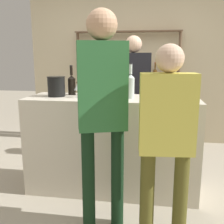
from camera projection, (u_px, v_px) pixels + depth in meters
The scene contains 13 objects.
ground_plane at pixel (112, 188), 2.98m from camera, with size 16.00×16.00×0.00m, color #B2A893.
bar_counter at pixel (112, 144), 2.87m from camera, with size 1.81×0.59×1.04m, color beige.
back_wall at pixel (128, 61), 4.52m from camera, with size 3.41×0.12×2.80m, color beige.
back_shelf at pixel (127, 72), 4.39m from camera, with size 1.73×0.18×1.87m.
counter_bottle_0 at pixel (131, 85), 2.68m from camera, with size 0.08×0.08×0.36m.
counter_bottle_1 at pixel (72, 84), 2.96m from camera, with size 0.08×0.08×0.33m.
counter_bottle_2 at pixel (86, 83), 2.91m from camera, with size 0.07×0.07×0.34m.
wine_glass at pixel (78, 86), 2.76m from camera, with size 0.08×0.08×0.16m.
ice_bucket at pixel (56, 86), 2.83m from camera, with size 0.20×0.20×0.21m.
cork_jar at pixel (172, 93), 2.54m from camera, with size 0.12×0.12×0.16m.
server_behind_counter at pixel (133, 89), 3.67m from camera, with size 0.49×0.28×1.75m.
customer_right at pixel (166, 132), 1.94m from camera, with size 0.42×0.21×1.55m.
customer_center at pixel (102, 102), 2.09m from camera, with size 0.42×0.28×1.82m.
Camera 1 is at (0.41, -2.71, 1.46)m, focal length 42.00 mm.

